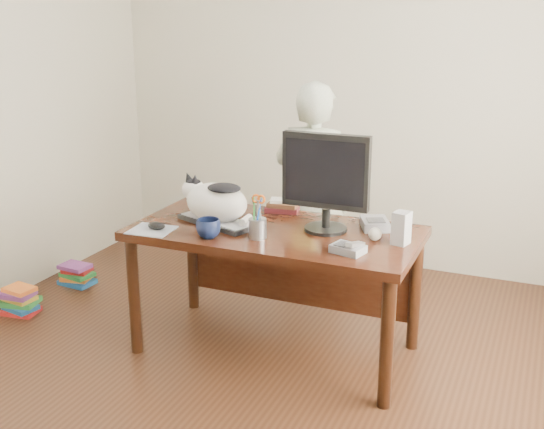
{
  "coord_description": "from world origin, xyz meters",
  "views": [
    {
      "loc": [
        1.4,
        -2.75,
        1.95
      ],
      "look_at": [
        0.0,
        0.55,
        0.85
      ],
      "focal_mm": 45.0,
      "sensor_mm": 36.0,
      "label": 1
    }
  ],
  "objects_px": {
    "book_pile_a": "(19,301)",
    "calculator": "(375,224)",
    "coffee_mug": "(208,229)",
    "monitor": "(326,177)",
    "cat": "(214,200)",
    "baseball": "(375,234)",
    "book_pile_b": "(77,275)",
    "person": "(313,194)",
    "keyboard": "(217,221)",
    "mouse": "(157,226)",
    "speaker": "(401,228)",
    "phone": "(349,248)",
    "book_stack": "(283,206)",
    "pen_cup": "(258,226)",
    "desk": "(281,249)"
  },
  "relations": [
    {
      "from": "book_pile_a",
      "to": "calculator",
      "type": "bearing_deg",
      "value": 10.84
    },
    {
      "from": "coffee_mug",
      "to": "calculator",
      "type": "height_order",
      "value": "coffee_mug"
    },
    {
      "from": "monitor",
      "to": "book_pile_a",
      "type": "bearing_deg",
      "value": -172.81
    },
    {
      "from": "cat",
      "to": "coffee_mug",
      "type": "xyz_separation_m",
      "value": [
        0.09,
        -0.24,
        -0.09
      ]
    },
    {
      "from": "book_pile_a",
      "to": "baseball",
      "type": "bearing_deg",
      "value": 5.68
    },
    {
      "from": "book_pile_b",
      "to": "person",
      "type": "bearing_deg",
      "value": 14.39
    },
    {
      "from": "keyboard",
      "to": "cat",
      "type": "height_order",
      "value": "cat"
    },
    {
      "from": "monitor",
      "to": "mouse",
      "type": "bearing_deg",
      "value": -159.01
    },
    {
      "from": "speaker",
      "to": "book_pile_b",
      "type": "height_order",
      "value": "speaker"
    },
    {
      "from": "coffee_mug",
      "to": "speaker",
      "type": "bearing_deg",
      "value": 17.38
    },
    {
      "from": "keyboard",
      "to": "coffee_mug",
      "type": "height_order",
      "value": "coffee_mug"
    },
    {
      "from": "speaker",
      "to": "calculator",
      "type": "xyz_separation_m",
      "value": [
        -0.19,
        0.2,
        -0.06
      ]
    },
    {
      "from": "monitor",
      "to": "calculator",
      "type": "relative_size",
      "value": 2.35
    },
    {
      "from": "mouse",
      "to": "baseball",
      "type": "xyz_separation_m",
      "value": [
        1.17,
        0.3,
        0.01
      ]
    },
    {
      "from": "phone",
      "to": "book_stack",
      "type": "distance_m",
      "value": 0.81
    },
    {
      "from": "speaker",
      "to": "book_pile_b",
      "type": "distance_m",
      "value": 2.56
    },
    {
      "from": "speaker",
      "to": "baseball",
      "type": "relative_size",
      "value": 2.44
    },
    {
      "from": "coffee_mug",
      "to": "calculator",
      "type": "bearing_deg",
      "value": 33.07
    },
    {
      "from": "baseball",
      "to": "person",
      "type": "bearing_deg",
      "value": 129.45
    },
    {
      "from": "speaker",
      "to": "book_stack",
      "type": "xyz_separation_m",
      "value": [
        -0.8,
        0.32,
        -0.05
      ]
    },
    {
      "from": "mouse",
      "to": "book_pile_a",
      "type": "bearing_deg",
      "value": 171.5
    },
    {
      "from": "keyboard",
      "to": "speaker",
      "type": "distance_m",
      "value": 1.06
    },
    {
      "from": "keyboard",
      "to": "coffee_mug",
      "type": "distance_m",
      "value": 0.25
    },
    {
      "from": "book_stack",
      "to": "book_pile_a",
      "type": "bearing_deg",
      "value": -171.59
    },
    {
      "from": "phone",
      "to": "baseball",
      "type": "relative_size",
      "value": 2.57
    },
    {
      "from": "monitor",
      "to": "book_stack",
      "type": "xyz_separation_m",
      "value": [
        -0.36,
        0.28,
        -0.28
      ]
    },
    {
      "from": "keyboard",
      "to": "baseball",
      "type": "distance_m",
      "value": 0.91
    },
    {
      "from": "keyboard",
      "to": "book_pile_b",
      "type": "bearing_deg",
      "value": -175.45
    },
    {
      "from": "calculator",
      "to": "cat",
      "type": "bearing_deg",
      "value": 172.41
    },
    {
      "from": "keyboard",
      "to": "cat",
      "type": "distance_m",
      "value": 0.13
    },
    {
      "from": "baseball",
      "to": "book_stack",
      "type": "distance_m",
      "value": 0.73
    },
    {
      "from": "keyboard",
      "to": "book_stack",
      "type": "bearing_deg",
      "value": 77.0
    },
    {
      "from": "pen_cup",
      "to": "book_pile_b",
      "type": "height_order",
      "value": "pen_cup"
    },
    {
      "from": "monitor",
      "to": "baseball",
      "type": "height_order",
      "value": "monitor"
    },
    {
      "from": "phone",
      "to": "book_pile_a",
      "type": "relative_size",
      "value": 0.68
    },
    {
      "from": "mouse",
      "to": "book_pile_a",
      "type": "height_order",
      "value": "mouse"
    },
    {
      "from": "keyboard",
      "to": "pen_cup",
      "type": "relative_size",
      "value": 2.13
    },
    {
      "from": "desk",
      "to": "coffee_mug",
      "type": "xyz_separation_m",
      "value": [
        -0.28,
        -0.36,
        0.2
      ]
    },
    {
      "from": "phone",
      "to": "book_pile_a",
      "type": "distance_m",
      "value": 2.34
    },
    {
      "from": "speaker",
      "to": "calculator",
      "type": "relative_size",
      "value": 0.75
    },
    {
      "from": "desk",
      "to": "cat",
      "type": "relative_size",
      "value": 3.35
    },
    {
      "from": "book_stack",
      "to": "person",
      "type": "bearing_deg",
      "value": 74.35
    },
    {
      "from": "coffee_mug",
      "to": "book_stack",
      "type": "xyz_separation_m",
      "value": [
        0.18,
        0.62,
        -0.02
      ]
    },
    {
      "from": "coffee_mug",
      "to": "book_pile_a",
      "type": "xyz_separation_m",
      "value": [
        -1.47,
        0.08,
        -0.71
      ]
    },
    {
      "from": "desk",
      "to": "phone",
      "type": "distance_m",
      "value": 0.59
    },
    {
      "from": "coffee_mug",
      "to": "monitor",
      "type": "bearing_deg",
      "value": 32.67
    },
    {
      "from": "pen_cup",
      "to": "coffee_mug",
      "type": "height_order",
      "value": "pen_cup"
    },
    {
      "from": "phone",
      "to": "person",
      "type": "bearing_deg",
      "value": 132.77
    },
    {
      "from": "pen_cup",
      "to": "book_stack",
      "type": "height_order",
      "value": "pen_cup"
    },
    {
      "from": "monitor",
      "to": "mouse",
      "type": "xyz_separation_m",
      "value": [
        -0.87,
        -0.34,
        -0.29
      ]
    }
  ]
}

